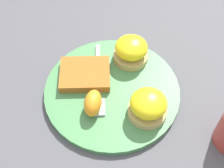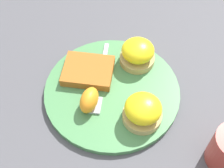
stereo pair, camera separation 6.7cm
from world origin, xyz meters
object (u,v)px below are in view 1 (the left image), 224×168
at_px(sandwich_benedict_left, 148,106).
at_px(fork, 99,83).
at_px(sandwich_benedict_right, 131,50).
at_px(orange_wedge, 93,103).
at_px(hashbrown_patty, 85,74).

distance_m(sandwich_benedict_left, fork, 0.13).
relative_size(sandwich_benedict_left, sandwich_benedict_right, 1.00).
xyz_separation_m(sandwich_benedict_left, orange_wedge, (-0.10, 0.05, -0.01)).
xyz_separation_m(sandwich_benedict_right, hashbrown_patty, (-0.12, -0.01, -0.02)).
height_order(orange_wedge, fork, orange_wedge).
height_order(sandwich_benedict_left, hashbrown_patty, sandwich_benedict_left).
relative_size(sandwich_benedict_left, hashbrown_patty, 0.73).
relative_size(sandwich_benedict_right, fork, 0.42).
bearing_deg(sandwich_benedict_left, hashbrown_patty, 121.50).
relative_size(sandwich_benedict_left, fork, 0.42).
bearing_deg(orange_wedge, sandwich_benedict_right, 36.23).
bearing_deg(sandwich_benedict_right, hashbrown_patty, -175.30).
distance_m(sandwich_benedict_right, fork, 0.11).
height_order(sandwich_benedict_right, hashbrown_patty, sandwich_benedict_right).
distance_m(sandwich_benedict_right, hashbrown_patty, 0.12).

